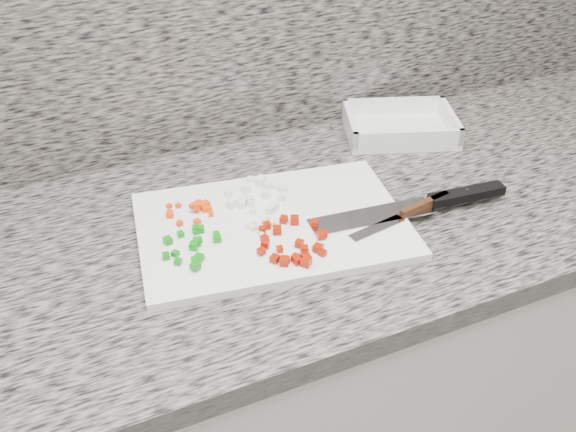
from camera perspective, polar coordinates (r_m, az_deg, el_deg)
name	(u,v)px	position (r m, az deg, el deg)	size (l,w,h in m)	color
cabinet	(270,397)	(1.44, -1.64, -15.76)	(3.92, 0.62, 0.86)	silver
countertop	(265,231)	(1.13, -2.02, -1.37)	(3.96, 0.64, 0.04)	slate
backsplash	(199,0)	(1.24, -7.93, 18.49)	(3.92, 0.02, 0.60)	slate
cutting_board	(273,226)	(1.10, -1.38, -0.86)	(0.45, 0.30, 0.02)	white
carrot_pile	(194,209)	(1.12, -8.33, 0.63)	(0.08, 0.08, 0.02)	#F63F05
onion_pile	(259,193)	(1.15, -2.58, 2.02)	(0.12, 0.12, 0.01)	white
green_pepper_pile	(193,247)	(1.04, -8.42, -2.77)	(0.10, 0.11, 0.01)	#0B7F0B
red_pepper_pile	(293,243)	(1.03, 0.43, -2.42)	(0.13, 0.14, 0.01)	#9E1402
garlic_pile	(263,225)	(1.08, -2.24, -0.79)	(0.05, 0.05, 0.01)	#F6E6BE
chef_knife	(435,201)	(1.16, 12.93, 1.27)	(0.37, 0.07, 0.02)	silver
paring_knife	(413,211)	(1.13, 11.04, 0.47)	(0.22, 0.05, 0.02)	silver
tray	(400,127)	(1.40, 9.91, 7.77)	(0.27, 0.23, 0.05)	white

